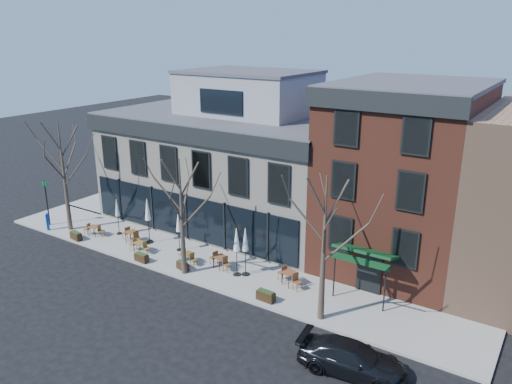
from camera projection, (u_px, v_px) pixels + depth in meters
The scene contains 26 objects.
ground at pixel (189, 242), 34.49m from camera, with size 120.00×120.00×0.00m, color black.
sidewalk_front at pixel (206, 264), 31.07m from camera, with size 33.50×4.70×0.15m, color gray.
sidewalk_side at pixel (137, 191), 45.10m from camera, with size 4.50×12.00×0.15m, color gray.
corner_building at pixel (232, 161), 37.03m from camera, with size 18.39×10.39×11.10m.
red_brick_building at pixel (405, 175), 29.95m from camera, with size 8.20×11.78×11.18m.
tree_corner at pixel (64, 175), 35.05m from camera, with size 3.93×3.98×7.92m.
tree_mid at pixel (182, 216), 28.65m from camera, with size 3.50×3.55×7.04m.
tree_right at pixel (324, 248), 23.89m from camera, with size 3.72×3.77×7.48m.
sign_pole at pixel (47, 200), 36.53m from camera, with size 0.50×0.10×3.40m.
parked_sedan at pixel (352, 359), 21.15m from camera, with size 1.89×4.64×1.35m, color black.
call_box at pixel (47, 221), 35.92m from camera, with size 0.28×0.27×1.36m.
cafe_set_0 at pixel (94, 230), 35.04m from camera, with size 1.66×0.78×0.85m.
cafe_set_1 at pixel (132, 236), 33.89m from camera, with size 1.90×0.86×0.98m.
cafe_set_2 at pixel (140, 246), 32.43m from camera, with size 1.62×0.68×0.85m.
cafe_set_3 at pixel (188, 257), 30.88m from camera, with size 1.61×0.75×0.83m.
cafe_set_4 at pixel (220, 261), 30.24m from camera, with size 1.82×0.88×0.93m.
cafe_set_5 at pixel (290, 277), 28.19m from camera, with size 1.90×1.15×0.99m.
umbrella_0 at pixel (117, 209), 34.91m from camera, with size 0.42×0.42×2.61m.
umbrella_1 at pixel (148, 212), 33.35m from camera, with size 0.50×0.50×3.15m.
umbrella_2 at pixel (178, 225), 32.28m from camera, with size 0.41×0.41×2.56m.
umbrella_3 at pixel (237, 242), 28.87m from camera, with size 0.48×0.48×2.97m.
umbrella_4 at pixel (245, 242), 28.89m from camera, with size 0.48×0.48×2.97m.
planter_0 at pixel (76, 236), 34.43m from camera, with size 1.04×0.53×0.56m.
planter_1 at pixel (141, 258), 31.15m from camera, with size 0.98×0.42×0.54m.
planter_2 at pixel (183, 266), 30.09m from camera, with size 0.98×0.58×0.51m.
planter_3 at pixel (266, 296), 26.63m from camera, with size 1.06×0.47×0.58m.
Camera 1 is at (21.27, -24.01, 13.94)m, focal length 35.00 mm.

